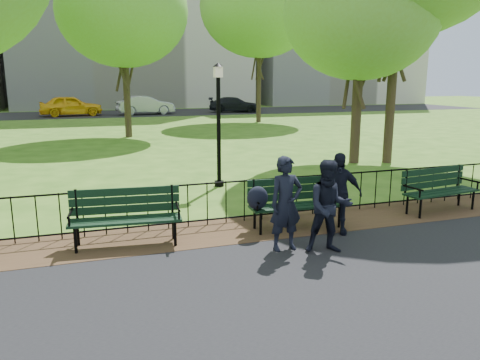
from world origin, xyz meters
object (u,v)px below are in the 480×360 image
object	(u,v)px
tree_near_e	(362,13)
sedan_silver	(145,105)
tree_far_e	(259,6)
person_left	(286,204)
park_bench_main	(281,198)
person_mid	(329,207)
park_bench_left_a	(125,211)
taxi	(71,106)
lamppost	(219,120)
tree_far_c	(123,11)
park_bench_right_a	(438,185)
sedan_dark	(235,105)
person_right	(337,193)

from	to	relation	value
tree_near_e	sedan_silver	distance (m)	26.30
tree_far_e	person_left	size ratio (longest dim) A/B	6.67
park_bench_main	person_mid	world-z (taller)	person_mid
park_bench_left_a	taxi	world-z (taller)	taxi
lamppost	tree_far_e	xyz separation A→B (m)	(8.10, 18.22, 5.82)
park_bench_main	tree_far_c	distance (m)	17.46
park_bench_main	taxi	distance (m)	32.36
tree_near_e	park_bench_main	bearing A→B (deg)	-131.82
park_bench_right_a	person_mid	distance (m)	3.91
tree_far_c	person_mid	distance (m)	18.76
person_mid	sedan_dark	xyz separation A→B (m)	(9.15, 33.53, -0.14)
park_bench_left_a	sedan_dark	distance (m)	34.33
park_bench_main	person_left	xyz separation A→B (m)	(-0.36, -1.04, 0.18)
tree_near_e	taxi	size ratio (longest dim) A/B	1.53
tree_far_c	sedan_silver	world-z (taller)	tree_far_c
tree_far_c	lamppost	bearing A→B (deg)	-84.06
tree_far_c	person_right	world-z (taller)	tree_far_c
park_bench_right_a	sedan_dark	bearing A→B (deg)	73.18
park_bench_left_a	person_right	bearing A→B (deg)	-3.74
taxi	park_bench_main	bearing A→B (deg)	-177.51
tree_far_e	person_left	world-z (taller)	tree_far_e
lamppost	person_mid	size ratio (longest dim) A/B	2.09
tree_far_c	person_mid	bearing A→B (deg)	-84.72
person_left	person_mid	bearing A→B (deg)	-30.62
taxi	sedan_silver	size ratio (longest dim) A/B	1.02
sedan_silver	tree_near_e	bearing A→B (deg)	-178.10
park_bench_left_a	person_left	world-z (taller)	person_left
person_left	park_bench_left_a	bearing A→B (deg)	153.47
tree_far_c	sedan_dark	size ratio (longest dim) A/B	1.93
lamppost	person_right	bearing A→B (deg)	-77.70
park_bench_right_a	tree_far_c	xyz separation A→B (m)	(-5.26, 16.40, 5.56)
lamppost	tree_far_e	bearing A→B (deg)	66.05
park_bench_right_a	taxi	bearing A→B (deg)	97.55
person_right	taxi	bearing A→B (deg)	120.78
lamppost	tree_far_e	distance (m)	20.77
lamppost	park_bench_left_a	bearing A→B (deg)	-125.89
tree_near_e	taxi	bearing A→B (deg)	111.03
tree_near_e	sedan_silver	bearing A→B (deg)	99.03
tree_far_e	park_bench_left_a	bearing A→B (deg)	-116.31
sedan_silver	person_left	bearing A→B (deg)	169.66
park_bench_main	person_left	world-z (taller)	person_left
park_bench_left_a	tree_near_e	bearing A→B (deg)	41.36
park_bench_left_a	lamppost	xyz separation A→B (m)	(2.89, 4.00, 1.20)
park_bench_main	park_bench_left_a	bearing A→B (deg)	-179.61
park_bench_main	tree_far_c	size ratio (longest dim) A/B	0.23
person_right	sedan_dark	bearing A→B (deg)	96.90
tree_far_c	park_bench_left_a	bearing A→B (deg)	-95.59
park_bench_left_a	tree_far_e	bearing A→B (deg)	69.57
park_bench_right_a	person_mid	bearing A→B (deg)	-164.27
park_bench_main	person_right	xyz separation A→B (m)	(0.94, -0.54, 0.14)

